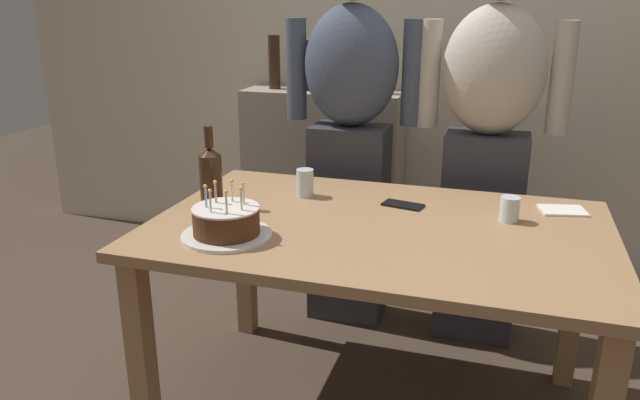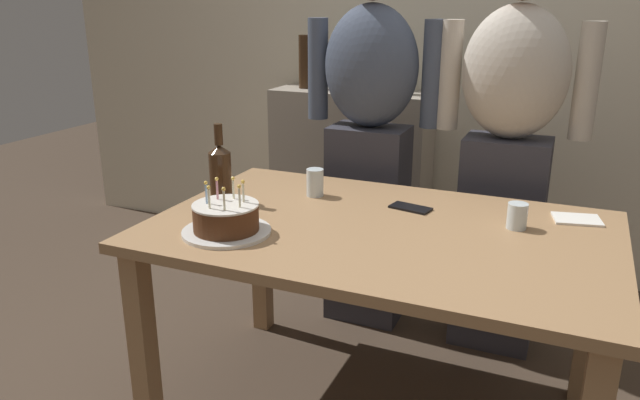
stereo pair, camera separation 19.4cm
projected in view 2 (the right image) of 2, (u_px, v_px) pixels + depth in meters
name	position (u px, v px, depth m)	size (l,w,h in m)	color
back_wall	(476.00, 30.00, 3.17)	(5.20, 0.10, 2.60)	beige
dining_table	(379.00, 254.00, 2.03)	(1.50, 0.96, 0.74)	#A37A51
birthday_cake	(226.00, 220.00, 1.93)	(0.28, 0.28, 0.17)	white
water_glass_near	(315.00, 182.00, 2.30)	(0.06, 0.06, 0.10)	silver
water_glass_far	(517.00, 216.00, 1.97)	(0.06, 0.06, 0.09)	silver
wine_bottle	(220.00, 172.00, 2.21)	(0.08, 0.08, 0.29)	#382314
cell_phone	(411.00, 208.00, 2.17)	(0.14, 0.07, 0.01)	black
napkin_stack	(577.00, 219.00, 2.05)	(0.15, 0.11, 0.01)	white
person_man_bearded	(369.00, 137.00, 2.68)	(0.61, 0.27, 1.66)	#33333D
person_woman_cardigan	(508.00, 149.00, 2.46)	(0.61, 0.27, 1.66)	#33333D
shelf_cabinet	(350.00, 175.00, 3.46)	(0.88, 0.30, 1.27)	#9E9384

